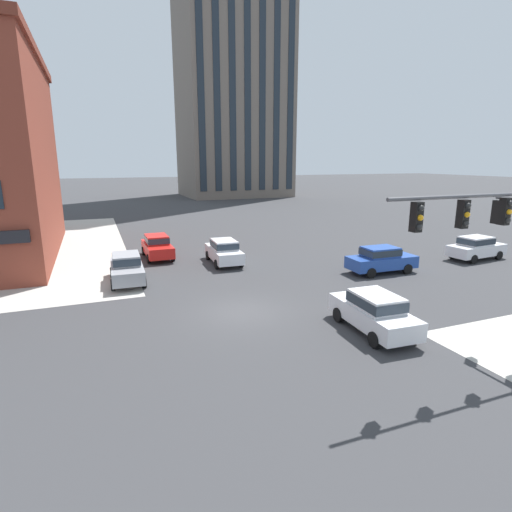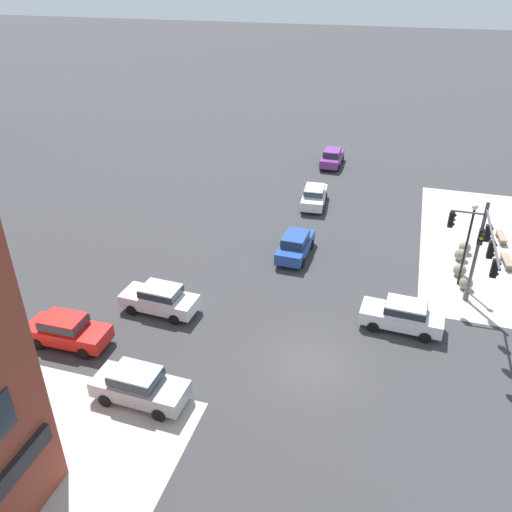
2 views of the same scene
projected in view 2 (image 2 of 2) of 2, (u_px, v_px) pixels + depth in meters
The scene contains 16 objects.
ground_plane at pixel (311, 364), 26.13m from camera, with size 320.00×320.00×0.00m, color #38383A.
traffic_signal_main at pixel (479, 247), 27.75m from camera, with size 6.82×2.09×6.34m.
bollard_sphere_curb_a at pixel (466, 283), 31.94m from camera, with size 0.82×0.82×0.82m, color gray.
bollard_sphere_curb_b at pixel (460, 270), 33.27m from camera, with size 0.82×0.82×0.82m, color gray.
bollard_sphere_curb_c at pixel (461, 255), 35.02m from camera, with size 0.82×0.82×0.82m, color gray.
bollard_sphere_curb_d at pixel (465, 248), 35.89m from camera, with size 0.82×0.82×0.82m, color gray.
bench_near_signal at pixel (507, 261), 34.44m from camera, with size 1.84×0.68×0.49m.
bench_mid_block at pixel (501, 237), 37.47m from camera, with size 1.84×0.64×0.49m.
street_lamp_corner_near at pixel (469, 236), 30.92m from camera, with size 0.36×0.36×5.48m.
car_main_northbound_near at pixel (67, 329), 27.10m from camera, with size 1.93×4.42×1.68m.
car_main_northbound_far at pixel (332, 157), 51.05m from camera, with size 4.41×1.90×1.68m.
car_main_southbound_near at pixel (139, 385), 23.57m from camera, with size 2.01×4.46×1.68m.
car_main_southbound_far at pixel (403, 315), 28.25m from camera, with size 2.07×4.49×1.68m.
car_cross_westbound at pixel (295, 244), 35.27m from camera, with size 4.45×1.98×1.68m.
car_main_mid at pixel (160, 298), 29.62m from camera, with size 2.06×4.48×1.68m.
car_cross_far at pixel (314, 195), 42.62m from camera, with size 4.53×2.15×1.68m.
Camera 2 is at (-19.97, -3.07, 17.67)m, focal length 36.39 mm.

